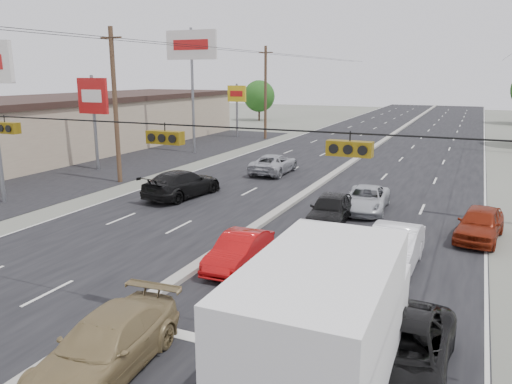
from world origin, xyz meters
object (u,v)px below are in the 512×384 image
(red_sedan, at_px, (239,251))
(pole_sign_billboard, at_px, (192,53))
(pole_sign_mid, at_px, (93,101))
(box_truck, at_px, (328,331))
(queue_car_a, at_px, (330,209))
(queue_car_b, at_px, (393,250))
(utility_pole_left_b, at_px, (115,105))
(black_suv, at_px, (399,352))
(tan_sedan, at_px, (106,346))
(queue_car_c, at_px, (366,199))
(pole_sign_far, at_px, (237,98))
(tree_left_far, at_px, (259,96))
(oncoming_near, at_px, (182,184))
(queue_car_e, at_px, (480,224))
(utility_pole_left_c, at_px, (265,92))
(oncoming_far, at_px, (274,164))

(red_sedan, bearing_deg, pole_sign_billboard, 123.19)
(pole_sign_mid, bearing_deg, box_truck, -40.08)
(queue_car_a, relative_size, queue_car_b, 0.91)
(utility_pole_left_b, bearing_deg, black_suv, -36.49)
(tan_sedan, relative_size, queue_car_c, 1.05)
(pole_sign_far, xyz_separation_m, queue_car_b, (22.69, -33.22, -3.62))
(tree_left_far, height_order, queue_car_b, tree_left_far)
(pole_sign_far, height_order, tree_left_far, tree_left_far)
(pole_sign_billboard, relative_size, black_suv, 2.18)
(oncoming_near, bearing_deg, pole_sign_mid, -16.64)
(red_sedan, distance_m, queue_car_e, 10.90)
(box_truck, relative_size, red_sedan, 1.84)
(utility_pole_left_c, bearing_deg, box_truck, -65.43)
(utility_pole_left_c, height_order, oncoming_far, utility_pole_left_c)
(tree_left_far, bearing_deg, queue_car_a, -62.77)
(pole_sign_far, distance_m, red_sedan, 39.56)
(tan_sedan, distance_m, queue_car_a, 14.24)
(tan_sedan, distance_m, black_suv, 7.03)
(box_truck, distance_m, queue_car_b, 8.75)
(utility_pole_left_b, bearing_deg, red_sedan, -36.62)
(tree_left_far, relative_size, tan_sedan, 1.27)
(pole_sign_mid, bearing_deg, tan_sedan, -48.40)
(box_truck, bearing_deg, tan_sedan, -171.75)
(tree_left_far, bearing_deg, queue_car_e, -56.72)
(oncoming_far, bearing_deg, tree_left_far, -65.95)
(pole_sign_far, bearing_deg, pole_sign_billboard, -82.87)
(pole_sign_billboard, relative_size, tree_left_far, 1.80)
(oncoming_far, bearing_deg, box_truck, 113.41)
(tan_sedan, xyz_separation_m, oncoming_far, (-5.59, 24.69, 0.00))
(utility_pole_left_c, height_order, queue_car_e, utility_pole_left_c)
(red_sedan, bearing_deg, pole_sign_far, 115.13)
(pole_sign_far, height_order, oncoming_far, pole_sign_far)
(utility_pole_left_c, xyz_separation_m, tree_left_far, (-9.50, 20.00, -1.39))
(pole_sign_billboard, bearing_deg, black_suv, -51.42)
(box_truck, relative_size, black_suv, 1.43)
(box_truck, xyz_separation_m, black_suv, (1.27, 1.80, -1.17))
(tree_left_far, bearing_deg, queue_car_c, -60.19)
(utility_pole_left_b, xyz_separation_m, pole_sign_mid, (-4.50, 3.00, 0.01))
(tan_sedan, bearing_deg, queue_car_a, 78.97)
(box_truck, distance_m, queue_car_e, 14.12)
(utility_pole_left_c, distance_m, oncoming_far, 20.34)
(tree_left_far, bearing_deg, red_sedan, -67.08)
(utility_pole_left_b, relative_size, oncoming_far, 1.97)
(pole_sign_far, relative_size, queue_car_e, 1.42)
(pole_sign_billboard, distance_m, tree_left_far, 33.27)
(queue_car_e, bearing_deg, pole_sign_far, 140.19)
(black_suv, bearing_deg, queue_car_e, 82.79)
(box_truck, xyz_separation_m, queue_car_a, (-3.66, 13.33, -1.13))
(tree_left_far, bearing_deg, utility_pole_left_b, -78.08)
(queue_car_a, bearing_deg, utility_pole_left_c, 114.41)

